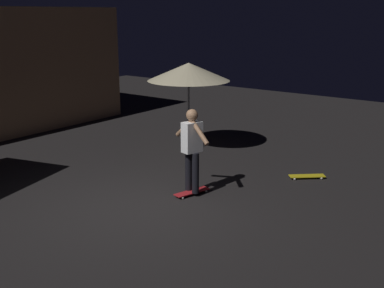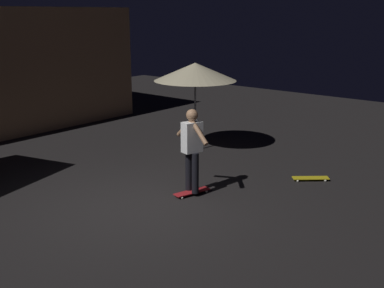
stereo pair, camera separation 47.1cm
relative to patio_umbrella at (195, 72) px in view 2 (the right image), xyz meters
The scene contains 5 objects.
ground_plane 4.52m from the patio_umbrella, 156.38° to the right, with size 28.00×28.00×0.00m, color black.
patio_umbrella is the anchor object (origin of this frame).
skateboard_ridden 3.77m from the patio_umbrella, 141.61° to the right, with size 0.81×0.39×0.07m.
skateboard_spare 3.97m from the patio_umbrella, 93.46° to the right, with size 0.66×0.72×0.07m.
skater 3.34m from the patio_umbrella, 141.61° to the right, with size 0.42×0.97×1.67m.
Camera 2 is at (-5.73, -6.14, 3.52)m, focal length 45.00 mm.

